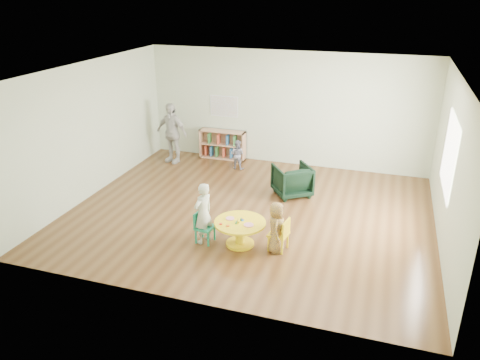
{
  "coord_description": "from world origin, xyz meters",
  "views": [
    {
      "loc": [
        2.39,
        -8.03,
        4.19
      ],
      "look_at": [
        -0.11,
        -0.3,
        0.81
      ],
      "focal_mm": 35.0,
      "sensor_mm": 36.0,
      "label": 1
    }
  ],
  "objects": [
    {
      "name": "room",
      "position": [
        0.01,
        0.0,
        1.89
      ],
      "size": [
        7.1,
        7.0,
        2.8
      ],
      "color": "#53331A",
      "rests_on": "ground"
    },
    {
      "name": "activity_table",
      "position": [
        0.2,
        -1.25,
        0.31
      ],
      "size": [
        0.89,
        0.89,
        0.49
      ],
      "rotation": [
        0.0,
        0.0,
        -0.25
      ],
      "color": "yellow",
      "rests_on": "ground"
    },
    {
      "name": "kid_chair_left",
      "position": [
        -0.46,
        -1.34,
        0.3
      ],
      "size": [
        0.34,
        0.34,
        0.57
      ],
      "rotation": [
        0.0,
        0.0,
        -1.69
      ],
      "color": "#1A8F66",
      "rests_on": "ground"
    },
    {
      "name": "kid_chair_right",
      "position": [
        0.91,
        -1.21,
        0.31
      ],
      "size": [
        0.36,
        0.36,
        0.58
      ],
      "rotation": [
        0.0,
        0.0,
        1.41
      ],
      "color": "yellow",
      "rests_on": "ground"
    },
    {
      "name": "bookshelf",
      "position": [
        -1.61,
        2.86,
        0.37
      ],
      "size": [
        1.2,
        0.3,
        0.75
      ],
      "color": "tan",
      "rests_on": "ground"
    },
    {
      "name": "alphabet_poster",
      "position": [
        -1.6,
        2.98,
        1.35
      ],
      "size": [
        0.74,
        0.01,
        0.54
      ],
      "color": "white",
      "rests_on": "ground"
    },
    {
      "name": "armchair",
      "position": [
        0.61,
        1.1,
        0.34
      ],
      "size": [
        1.02,
        1.02,
        0.67
      ],
      "primitive_type": "imported",
      "rotation": [
        0.0,
        0.0,
        3.76
      ],
      "color": "black",
      "rests_on": "ground"
    },
    {
      "name": "child_left",
      "position": [
        -0.44,
        -1.35,
        0.56
      ],
      "size": [
        0.4,
        0.48,
        1.11
      ],
      "primitive_type": "imported",
      "rotation": [
        0.0,
        0.0,
        -1.96
      ],
      "color": "silver",
      "rests_on": "ground"
    },
    {
      "name": "child_right",
      "position": [
        0.84,
        -1.26,
        0.45
      ],
      "size": [
        0.36,
        0.48,
        0.9
      ],
      "primitive_type": "imported",
      "rotation": [
        0.0,
        0.0,
        1.76
      ],
      "color": "yellow",
      "rests_on": "ground"
    },
    {
      "name": "toddler",
      "position": [
        -1.0,
        2.23,
        0.37
      ],
      "size": [
        0.38,
        0.3,
        0.73
      ],
      "primitive_type": "imported",
      "rotation": [
        0.0,
        0.0,
        3.06
      ],
      "color": "#1A1C42",
      "rests_on": "ground"
    },
    {
      "name": "adult_caretaker",
      "position": [
        -2.73,
        2.2,
        0.77
      ],
      "size": [
        0.96,
        0.57,
        1.53
      ],
      "primitive_type": "imported",
      "rotation": [
        0.0,
        0.0,
        -0.22
      ],
      "color": "silver",
      "rests_on": "ground"
    }
  ]
}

